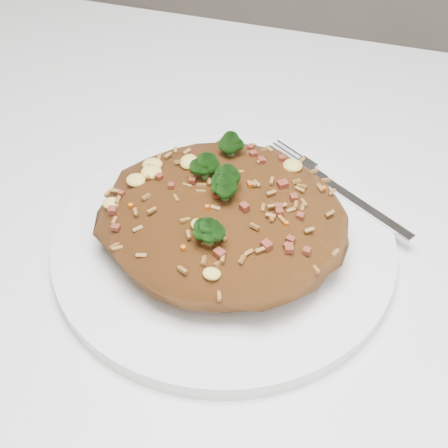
{
  "coord_description": "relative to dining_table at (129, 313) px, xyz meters",
  "views": [
    {
      "loc": [
        0.19,
        -0.31,
        1.13
      ],
      "look_at": [
        0.09,
        0.02,
        0.78
      ],
      "focal_mm": 50.0,
      "sensor_mm": 36.0,
      "label": 1
    }
  ],
  "objects": [
    {
      "name": "fork",
      "position": [
        0.17,
        0.1,
        0.11
      ],
      "size": [
        0.15,
        0.1,
        0.0
      ],
      "rotation": [
        0.0,
        0.0,
        -0.56
      ],
      "color": "silver",
      "rests_on": "plate"
    },
    {
      "name": "plate",
      "position": [
        0.09,
        0.02,
        0.1
      ],
      "size": [
        0.28,
        0.28,
        0.01
      ],
      "primitive_type": "cylinder",
      "color": "white",
      "rests_on": "dining_table"
    },
    {
      "name": "fried_rice",
      "position": [
        0.08,
        0.02,
        0.14
      ],
      "size": [
        0.2,
        0.18,
        0.07
      ],
      "color": "brown",
      "rests_on": "plate"
    },
    {
      "name": "dining_table",
      "position": [
        0.0,
        0.0,
        0.0
      ],
      "size": [
        1.2,
        0.8,
        0.75
      ],
      "color": "silver",
      "rests_on": "ground"
    }
  ]
}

